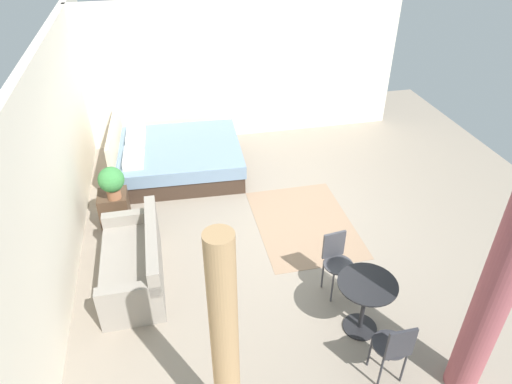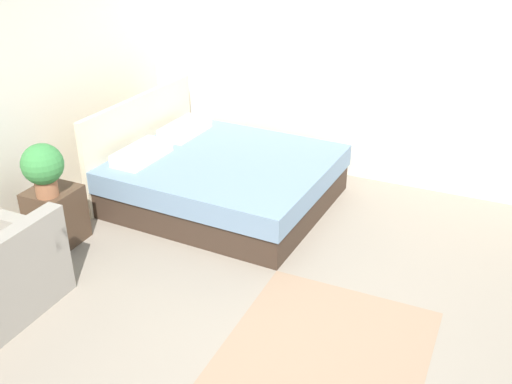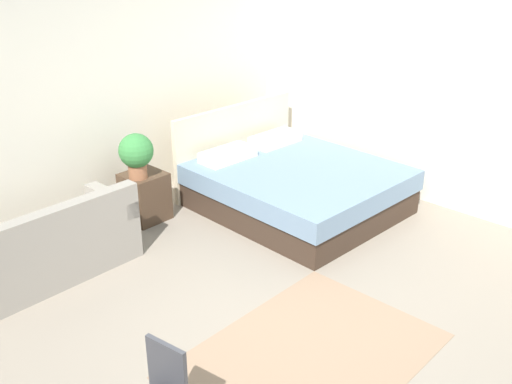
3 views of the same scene
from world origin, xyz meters
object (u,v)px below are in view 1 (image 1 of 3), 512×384
Objects in this scene: bed at (176,158)px; nightstand at (115,209)px; cafe_chair_near_couch at (394,347)px; potted_plant at (111,181)px; balcony_table at (365,297)px; cafe_chair_near_window at (336,257)px; couch at (135,264)px.

bed is 1.68m from nightstand.
cafe_chair_near_couch reaches higher than nightstand.
potted_plant is 0.68× the size of balcony_table.
couch is at bearing 74.75° from cafe_chair_near_window.
bed is 2.67× the size of cafe_chair_near_window.
bed is at bearing 24.37° from balcony_table.
balcony_table is at bearing -155.63° from bed.
bed is at bearing -15.02° from couch.
couch is 3.24m from cafe_chair_near_couch.
cafe_chair_near_window is (-1.86, -2.67, -0.31)m from potted_plant.
cafe_chair_near_window is at bearing -152.56° from bed.
cafe_chair_near_window is at bearing 3.92° from cafe_chair_near_couch.
nightstand is 0.75× the size of balcony_table.
cafe_chair_near_couch is at bearing -179.49° from balcony_table.
cafe_chair_near_couch is at bearing -176.08° from cafe_chair_near_window.
balcony_table is (-2.64, -2.81, 0.23)m from nightstand.
cafe_chair_near_couch reaches higher than balcony_table.
bed is 3.73m from cafe_chair_near_window.
cafe_chair_near_window is at bearing -105.25° from couch.
nightstand is at bearing 143.15° from bed.
balcony_table is (-3.98, -1.81, 0.22)m from bed.
potted_plant is (-0.10, -0.05, 0.55)m from nightstand.
cafe_chair_near_window is (-3.31, -1.72, 0.23)m from bed.
nightstand is 0.64× the size of cafe_chair_near_couch.
nightstand is 3.86m from balcony_table.
balcony_table is 0.86× the size of cafe_chair_near_window.
cafe_chair_near_couch is (-4.67, -1.81, 0.24)m from bed.
potted_plant is 3.28m from cafe_chair_near_window.
bed reaches higher than nightstand.
couch is 2.86m from balcony_table.
bed reaches higher than cafe_chair_near_window.
nightstand is 1.11× the size of potted_plant.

